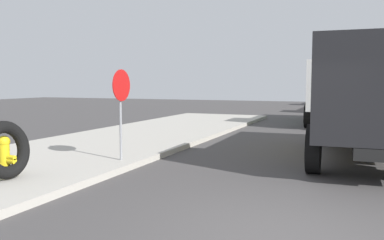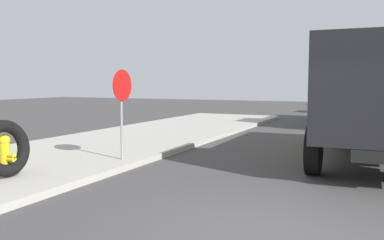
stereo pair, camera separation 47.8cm
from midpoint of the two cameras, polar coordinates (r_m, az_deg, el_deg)
ground_plane at (r=5.60m, az=10.33°, el=-16.01°), size 80.00×80.00×0.00m
fire_hydrant at (r=9.06m, az=-26.08°, el=-4.40°), size 0.24×0.54×0.83m
loose_tire at (r=8.80m, az=-25.99°, el=-3.75°), size 1.14×0.42×1.16m
stop_sign at (r=9.98m, az=-11.23°, el=3.11°), size 0.76×0.08×2.19m
dump_truck_yellow at (r=11.42m, az=22.63°, el=2.76°), size 7.07×2.96×3.00m
dump_truck_green at (r=20.94m, az=19.35°, el=3.80°), size 7.03×2.87×3.00m
dump_truck_orange at (r=30.40m, az=22.67°, el=4.04°), size 7.03×2.86×3.00m
dump_truck_blue at (r=39.90m, az=21.29°, el=4.27°), size 7.02×2.84×3.00m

